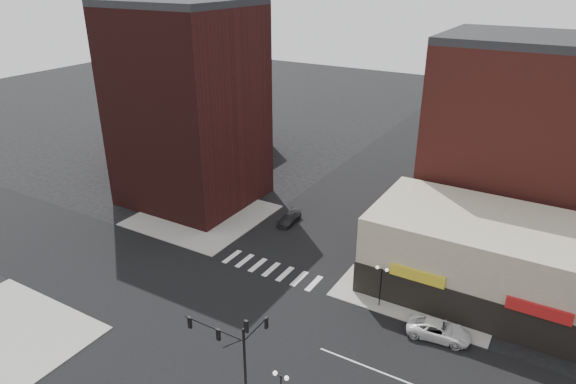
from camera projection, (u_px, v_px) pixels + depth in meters
The scene contains 13 objects.
ground at pixel (225, 311), 47.43m from camera, with size 240.00×240.00×0.00m, color black.
road_ew at pixel (225, 311), 47.43m from camera, with size 200.00×14.00×0.02m, color black.
road_ns at pixel (225, 311), 47.42m from camera, with size 14.00×200.00×0.02m, color black.
sidewalk_nw at pixel (202, 215), 65.58m from camera, with size 15.00×15.00×0.12m, color gray.
sidewalk_ne at pixel (426, 280), 52.06m from camera, with size 15.00×15.00×0.12m, color gray.
building_nw at pixel (189, 108), 65.80m from camera, with size 16.00×15.00×25.00m, color black.
building_nw_low at pixel (193, 116), 86.69m from camera, with size 20.00×18.00×12.00m, color black.
building_ne_midrise at pixel (516, 144), 57.34m from camera, with size 18.00×15.00×22.00m, color maroon.
building_ne_row at pixel (499, 268), 48.11m from camera, with size 24.20×12.20×8.00m.
traffic_signal at pixel (236, 345), 35.89m from camera, with size 5.59×3.09×7.77m.
street_lamp_ne at pixel (381, 276), 46.80m from camera, with size 1.22×0.32×4.16m.
white_suv at pixel (439, 330), 43.82m from camera, with size 2.47×5.36×1.49m, color white.
dark_sedan_north at pixel (289, 218), 63.48m from camera, with size 1.72×4.23×1.23m, color black.
Camera 1 is at (24.89, -30.50, 29.25)m, focal length 32.00 mm.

